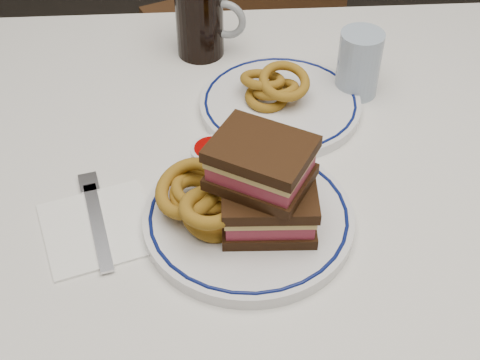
{
  "coord_description": "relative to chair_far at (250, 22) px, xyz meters",
  "views": [
    {
      "loc": [
        -0.09,
        -0.78,
        1.42
      ],
      "look_at": [
        -0.05,
        -0.15,
        0.83
      ],
      "focal_mm": 50.0,
      "sensor_mm": 36.0,
      "label": 1
    }
  ],
  "objects": [
    {
      "name": "dining_table",
      "position": [
        -0.03,
        -0.81,
        0.14
      ],
      "size": [
        1.27,
        0.87,
        0.75
      ],
      "color": "silver",
      "rests_on": "floor"
    },
    {
      "name": "chair_far",
      "position": [
        0.0,
        0.0,
        0.0
      ],
      "size": [
        0.56,
        0.56,
        0.93
      ],
      "color": "#4C3418",
      "rests_on": "floor"
    },
    {
      "name": "main_plate",
      "position": [
        -0.07,
        -0.96,
        0.26
      ],
      "size": [
        0.29,
        0.29,
        0.02
      ],
      "color": "silver",
      "rests_on": "dining_table"
    },
    {
      "name": "reuben_sandwich",
      "position": [
        -0.05,
        -0.97,
        0.33
      ],
      "size": [
        0.15,
        0.15,
        0.13
      ],
      "color": "black",
      "rests_on": "main_plate"
    },
    {
      "name": "onion_rings_main",
      "position": [
        -0.14,
        -0.96,
        0.3
      ],
      "size": [
        0.12,
        0.14,
        0.09
      ],
      "color": "brown",
      "rests_on": "main_plate"
    },
    {
      "name": "ketchup_ramekin",
      "position": [
        -0.12,
        -0.86,
        0.29
      ],
      "size": [
        0.06,
        0.06,
        0.04
      ],
      "color": "silver",
      "rests_on": "main_plate"
    },
    {
      "name": "beer_mug",
      "position": [
        -0.13,
        -0.53,
        0.32
      ],
      "size": [
        0.13,
        0.09,
        0.14
      ],
      "color": "black",
      "rests_on": "dining_table"
    },
    {
      "name": "water_glass",
      "position": [
        0.13,
        -0.67,
        0.3
      ],
      "size": [
        0.07,
        0.07,
        0.11
      ],
      "primitive_type": "cylinder",
      "color": "#94A6BF",
      "rests_on": "dining_table"
    },
    {
      "name": "far_plate",
      "position": [
        -0.0,
        -0.71,
        0.26
      ],
      "size": [
        0.26,
        0.26,
        0.02
      ],
      "color": "silver",
      "rests_on": "dining_table"
    },
    {
      "name": "onion_rings_far",
      "position": [
        -0.02,
        -0.7,
        0.29
      ],
      "size": [
        0.11,
        0.1,
        0.06
      ],
      "color": "brown",
      "rests_on": "far_plate"
    },
    {
      "name": "napkin_fork",
      "position": [
        -0.28,
        -0.96,
        0.25
      ],
      "size": [
        0.18,
        0.2,
        0.01
      ],
      "color": "white",
      "rests_on": "dining_table"
    }
  ]
}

